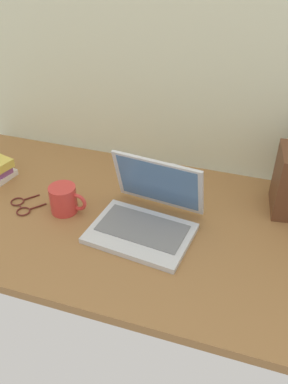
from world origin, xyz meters
TOP-DOWN VIEW (x-y plane):
  - desk at (0.00, 0.00)m, footprint 1.60×0.76m
  - laptop at (0.02, -0.02)m, footprint 0.33×0.31m
  - coffee_mug at (-0.26, -0.03)m, footprint 0.13×0.09m
  - remote_control_near at (0.02, 0.27)m, footprint 0.07×0.17m
  - eyeglasses at (-0.41, -0.05)m, footprint 0.14×0.14m

SIDE VIEW (x-z plane):
  - desk at x=0.00m, z-range 0.00..0.03m
  - eyeglasses at x=-0.41m, z-range 0.03..0.04m
  - remote_control_near at x=0.02m, z-range 0.03..0.05m
  - laptop at x=0.02m, z-range -0.03..0.18m
  - coffee_mug at x=-0.26m, z-range 0.03..0.13m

